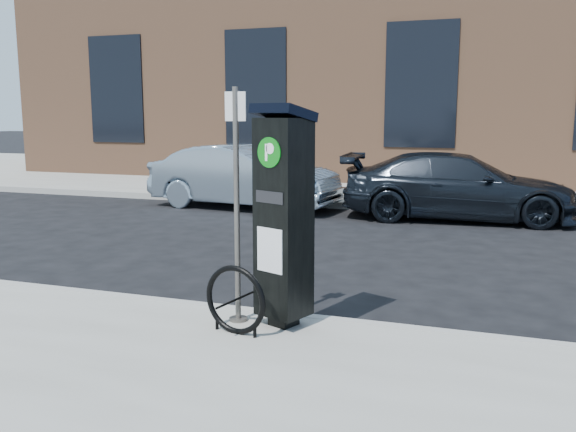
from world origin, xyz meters
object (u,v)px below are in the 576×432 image
at_px(car_dark, 458,186).
at_px(sign_pole, 237,208).
at_px(bike_rack, 235,300).
at_px(parking_kiosk, 284,214).
at_px(car_silver, 244,177).

bearing_deg(car_dark, sign_pole, 163.88).
relative_size(sign_pole, car_dark, 0.48).
bearing_deg(bike_rack, car_dark, 90.96).
xyz_separation_m(sign_pole, bike_rack, (0.12, -0.35, -0.82)).
xyz_separation_m(parking_kiosk, bike_rack, (-0.35, -0.37, -0.77)).
height_order(sign_pole, bike_rack, sign_pole).
xyz_separation_m(car_silver, car_dark, (4.86, 0.00, -0.04)).
distance_m(parking_kiosk, sign_pole, 0.47).
distance_m(parking_kiosk, car_dark, 7.86).
distance_m(sign_pole, bike_rack, 0.89).
xyz_separation_m(parking_kiosk, car_silver, (-3.71, 7.75, -0.50)).
bearing_deg(bike_rack, car_silver, 123.92).
relative_size(parking_kiosk, sign_pole, 0.93).
distance_m(sign_pole, car_dark, 7.97).
height_order(sign_pole, car_dark, sign_pole).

